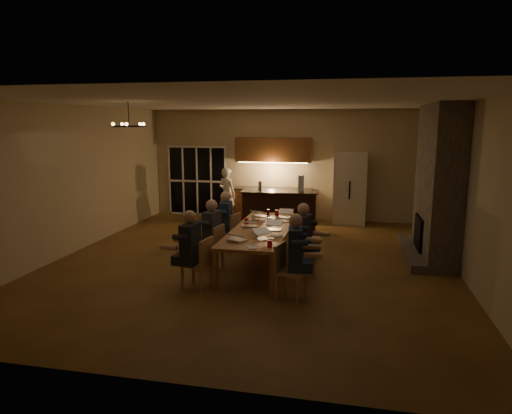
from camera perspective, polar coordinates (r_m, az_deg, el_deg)
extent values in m
plane|color=brown|center=(9.42, -0.53, -6.90)|extent=(9.00, 9.00, 0.00)
cube|color=tan|center=(13.49, 3.61, 5.30)|extent=(8.00, 0.04, 3.20)
cube|color=tan|center=(10.68, -22.15, 3.18)|extent=(0.04, 9.00, 3.20)
cube|color=tan|center=(9.10, 25.02, 1.83)|extent=(0.04, 9.00, 3.20)
cube|color=white|center=(9.00, -0.56, 13.07)|extent=(8.00, 9.00, 0.04)
cube|color=black|center=(14.15, -7.34, 3.23)|extent=(1.86, 0.08, 2.10)
cube|color=#64594F|center=(10.20, 21.79, 2.90)|extent=(0.58, 2.50, 3.20)
cube|color=beige|center=(13.05, 11.63, 2.28)|extent=(0.90, 0.68, 2.00)
cube|color=#A57042|center=(9.16, 0.71, -4.95)|extent=(1.10, 3.26, 0.75)
cube|color=black|center=(11.90, 2.97, -0.55)|extent=(2.01, 0.78, 1.08)
imported|color=white|center=(13.21, -3.64, 1.59)|extent=(0.67, 0.57, 1.55)
torus|color=black|center=(8.96, -15.57, 9.70)|extent=(0.61, 0.61, 0.03)
cylinder|color=white|center=(8.62, -0.22, -3.02)|extent=(0.09, 0.09, 0.10)
cylinder|color=white|center=(9.59, 1.67, -1.64)|extent=(0.09, 0.09, 0.10)
cylinder|color=white|center=(9.88, -0.42, -1.28)|extent=(0.07, 0.07, 0.10)
cylinder|color=red|center=(7.68, 1.72, -4.64)|extent=(0.08, 0.08, 0.12)
cylinder|color=red|center=(9.46, -1.21, -1.75)|extent=(0.09, 0.09, 0.12)
cylinder|color=red|center=(10.33, 2.65, -0.71)|extent=(0.09, 0.09, 0.12)
cylinder|color=#B2B2B7|center=(8.46, 0.08, -3.21)|extent=(0.06, 0.06, 0.12)
cylinder|color=#3F0F0C|center=(10.39, 1.50, -0.64)|extent=(0.07, 0.07, 0.12)
cylinder|color=white|center=(8.45, 2.64, -3.59)|extent=(0.23, 0.23, 0.02)
cylinder|color=white|center=(8.29, -2.49, -3.87)|extent=(0.22, 0.22, 0.02)
cylinder|color=white|center=(9.70, 3.70, -1.77)|extent=(0.23, 0.23, 0.02)
cube|color=white|center=(7.67, -0.50, -5.07)|extent=(0.21, 0.25, 0.01)
cylinder|color=#99999E|center=(11.89, 0.50, 2.68)|extent=(0.09, 0.09, 0.24)
cube|color=silver|center=(11.73, 5.66, 2.96)|extent=(0.14, 0.14, 0.41)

